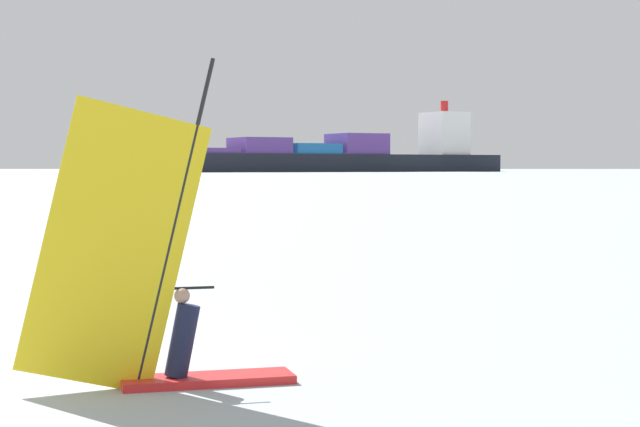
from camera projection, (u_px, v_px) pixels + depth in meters
windsurfer at (155, 302)px, 14.75m from camera, size 3.26×2.66×4.65m
cargo_ship at (315, 156)px, 528.00m from camera, size 162.30×181.38×37.00m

